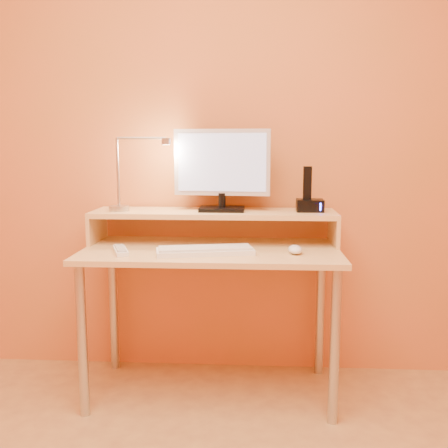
# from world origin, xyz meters

# --- Properties ---
(wall_back) EXTENTS (3.00, 0.04, 2.50)m
(wall_back) POSITION_xyz_m (0.00, 1.50, 1.25)
(wall_back) COLOR #E4703F
(wall_back) RESTS_ON floor
(desk_leg_fl) EXTENTS (0.04, 0.04, 0.69)m
(desk_leg_fl) POSITION_xyz_m (-0.55, 0.93, 0.35)
(desk_leg_fl) COLOR #B2B2B2
(desk_leg_fl) RESTS_ON floor
(desk_leg_fr) EXTENTS (0.04, 0.04, 0.69)m
(desk_leg_fr) POSITION_xyz_m (0.55, 0.93, 0.35)
(desk_leg_fr) COLOR #B2B2B2
(desk_leg_fr) RESTS_ON floor
(desk_leg_bl) EXTENTS (0.04, 0.04, 0.69)m
(desk_leg_bl) POSITION_xyz_m (-0.55, 1.43, 0.35)
(desk_leg_bl) COLOR #B2B2B2
(desk_leg_bl) RESTS_ON floor
(desk_leg_br) EXTENTS (0.04, 0.04, 0.69)m
(desk_leg_br) POSITION_xyz_m (0.55, 1.43, 0.35)
(desk_leg_br) COLOR #B2B2B2
(desk_leg_br) RESTS_ON floor
(desk_lower) EXTENTS (1.20, 0.60, 0.02)m
(desk_lower) POSITION_xyz_m (0.00, 1.18, 0.71)
(desk_lower) COLOR #DCBA80
(desk_lower) RESTS_ON floor
(shelf_riser_left) EXTENTS (0.02, 0.30, 0.14)m
(shelf_riser_left) POSITION_xyz_m (-0.59, 1.33, 0.79)
(shelf_riser_left) COLOR #DCBA80
(shelf_riser_left) RESTS_ON desk_lower
(shelf_riser_right) EXTENTS (0.02, 0.30, 0.14)m
(shelf_riser_right) POSITION_xyz_m (0.59, 1.33, 0.79)
(shelf_riser_right) COLOR #DCBA80
(shelf_riser_right) RESTS_ON desk_lower
(desk_shelf) EXTENTS (1.20, 0.30, 0.02)m
(desk_shelf) POSITION_xyz_m (0.00, 1.33, 0.87)
(desk_shelf) COLOR #DCBA80
(desk_shelf) RESTS_ON desk_lower
(monitor_foot) EXTENTS (0.22, 0.16, 0.02)m
(monitor_foot) POSITION_xyz_m (0.04, 1.33, 0.89)
(monitor_foot) COLOR black
(monitor_foot) RESTS_ON desk_shelf
(monitor_neck) EXTENTS (0.04, 0.04, 0.07)m
(monitor_neck) POSITION_xyz_m (0.04, 1.33, 0.93)
(monitor_neck) COLOR black
(monitor_neck) RESTS_ON monitor_foot
(monitor_panel) EXTENTS (0.47, 0.08, 0.32)m
(monitor_panel) POSITION_xyz_m (0.04, 1.34, 1.12)
(monitor_panel) COLOR silver
(monitor_panel) RESTS_ON monitor_neck
(monitor_back) EXTENTS (0.43, 0.05, 0.27)m
(monitor_back) POSITION_xyz_m (0.04, 1.36, 1.12)
(monitor_back) COLOR black
(monitor_back) RESTS_ON monitor_panel
(monitor_screen) EXTENTS (0.43, 0.04, 0.28)m
(monitor_screen) POSITION_xyz_m (0.04, 1.32, 1.12)
(monitor_screen) COLOR #AEBCF2
(monitor_screen) RESTS_ON monitor_panel
(lamp_base) EXTENTS (0.10, 0.10, 0.02)m
(lamp_base) POSITION_xyz_m (-0.47, 1.30, 0.89)
(lamp_base) COLOR #B2B2B2
(lamp_base) RESTS_ON desk_shelf
(lamp_post) EXTENTS (0.01, 0.01, 0.33)m
(lamp_post) POSITION_xyz_m (-0.47, 1.30, 1.07)
(lamp_post) COLOR #B2B2B2
(lamp_post) RESTS_ON lamp_base
(lamp_arm) EXTENTS (0.24, 0.01, 0.01)m
(lamp_arm) POSITION_xyz_m (-0.35, 1.30, 1.24)
(lamp_arm) COLOR #B2B2B2
(lamp_arm) RESTS_ON lamp_post
(lamp_head) EXTENTS (0.04, 0.04, 0.03)m
(lamp_head) POSITION_xyz_m (-0.23, 1.30, 1.22)
(lamp_head) COLOR #B2B2B2
(lamp_head) RESTS_ON lamp_arm
(lamp_bulb) EXTENTS (0.03, 0.03, 0.00)m
(lamp_bulb) POSITION_xyz_m (-0.23, 1.30, 1.20)
(lamp_bulb) COLOR #FFEAC6
(lamp_bulb) RESTS_ON lamp_head
(phone_dock) EXTENTS (0.13, 0.10, 0.06)m
(phone_dock) POSITION_xyz_m (0.47, 1.33, 0.91)
(phone_dock) COLOR black
(phone_dock) RESTS_ON desk_shelf
(phone_handset) EXTENTS (0.04, 0.03, 0.16)m
(phone_handset) POSITION_xyz_m (0.46, 1.33, 1.02)
(phone_handset) COLOR black
(phone_handset) RESTS_ON phone_dock
(phone_led) EXTENTS (0.01, 0.00, 0.04)m
(phone_led) POSITION_xyz_m (0.52, 1.28, 0.91)
(phone_led) COLOR #3A3CFF
(phone_led) RESTS_ON phone_dock
(keyboard) EXTENTS (0.45, 0.22, 0.02)m
(keyboard) POSITION_xyz_m (-0.02, 1.06, 0.73)
(keyboard) COLOR white
(keyboard) RESTS_ON desk_lower
(mouse) EXTENTS (0.06, 0.11, 0.04)m
(mouse) POSITION_xyz_m (0.39, 1.09, 0.74)
(mouse) COLOR white
(mouse) RESTS_ON desk_lower
(remote_control) EXTENTS (0.12, 0.20, 0.02)m
(remote_control) POSITION_xyz_m (-0.40, 1.06, 0.73)
(remote_control) COLOR white
(remote_control) RESTS_ON desk_lower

